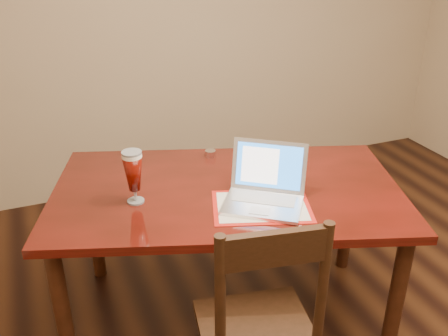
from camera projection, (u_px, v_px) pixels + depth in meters
name	position (u px, v px, depth m)	size (l,w,h in m)	color
dining_table	(227.00, 204.00, 2.54)	(1.96, 1.48, 1.08)	#500F0A
dining_chair	(259.00, 332.00, 2.03)	(0.54, 0.52, 1.10)	black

